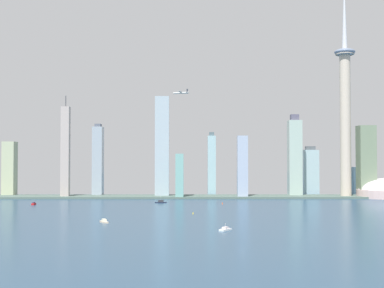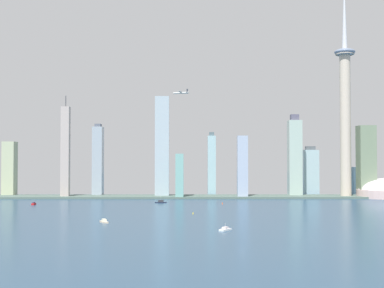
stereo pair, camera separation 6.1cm
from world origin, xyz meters
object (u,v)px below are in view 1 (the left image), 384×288
object	(u,v)px
boat_2	(161,202)
skyscraper_3	(65,152)
skyscraper_1	(10,169)
airplane	(181,93)
skyscraper_0	(372,147)
skyscraper_10	(180,176)
channel_buoy_0	(222,203)
skyscraper_9	(212,165)
boat_0	(104,221)
skyscraper_7	(310,172)
boat_4	(34,204)
skyscraper_5	(98,161)
boat_5	(225,229)
skyscraper_2	(162,147)
skyscraper_4	(360,181)
skyscraper_6	(242,167)
channel_buoy_1	(193,213)
skyscraper_11	(295,157)
observation_tower	(345,103)
skyscraper_8	(366,162)

from	to	relation	value
boat_2	skyscraper_3	bearing A→B (deg)	-50.58
skyscraper_1	airplane	distance (m)	324.09
skyscraper_0	skyscraper_10	bearing A→B (deg)	-161.35
channel_buoy_0	skyscraper_9	bearing A→B (deg)	91.98
boat_0	boat_2	bearing A→B (deg)	144.27
skyscraper_7	boat_4	bearing A→B (deg)	-154.20
skyscraper_5	boat_5	distance (m)	507.63
skyscraper_2	boat_2	world-z (taller)	skyscraper_2
skyscraper_0	skyscraper_4	bearing A→B (deg)	-126.13
skyscraper_5	skyscraper_6	size ratio (longest dim) A/B	1.22
skyscraper_9	boat_2	distance (m)	191.69
skyscraper_3	skyscraper_5	world-z (taller)	skyscraper_3
boat_4	channel_buoy_1	bearing A→B (deg)	-117.15
skyscraper_5	skyscraper_11	bearing A→B (deg)	-2.08
skyscraper_7	airplane	world-z (taller)	airplane
boat_0	boat_4	bearing A→B (deg)	-175.21
skyscraper_2	skyscraper_7	world-z (taller)	skyscraper_2
skyscraper_0	skyscraper_4	size ratio (longest dim) A/B	3.54
boat_5	boat_2	bearing A→B (deg)	50.72
skyscraper_11	boat_4	size ratio (longest dim) A/B	14.31
observation_tower	skyscraper_3	size ratio (longest dim) A/B	2.20
skyscraper_10	boat_2	xyz separation A→B (m)	(-26.02, -95.45, -34.91)
skyscraper_5	skyscraper_9	xyz separation A→B (m)	(198.25, 15.12, -7.11)
skyscraper_7	channel_buoy_1	bearing A→B (deg)	-121.87
skyscraper_4	boat_4	xyz separation A→B (m)	(-519.15, -196.02, -23.73)
skyscraper_0	skyscraper_11	bearing A→B (deg)	-153.89
skyscraper_8	airplane	xyz separation A→B (m)	(-310.27, 20.09, 117.58)
channel_buoy_0	channel_buoy_1	world-z (taller)	channel_buoy_0
skyscraper_0	airplane	world-z (taller)	airplane
channel_buoy_1	boat_5	bearing A→B (deg)	-79.80
skyscraper_1	boat_5	xyz separation A→B (m)	(340.63, -465.03, -46.01)
skyscraper_10	boat_2	bearing A→B (deg)	-105.25
skyscraper_8	skyscraper_11	size ratio (longest dim) A/B	0.85
skyscraper_6	skyscraper_8	distance (m)	208.83
skyscraper_0	skyscraper_7	bearing A→B (deg)	-162.13
skyscraper_8	skyscraper_9	world-z (taller)	skyscraper_8
skyscraper_8	boat_5	bearing A→B (deg)	-121.85
skyscraper_1	channel_buoy_0	size ratio (longest dim) A/B	31.53
skyscraper_11	channel_buoy_1	distance (m)	360.23
skyscraper_3	channel_buoy_1	xyz separation A→B (m)	(208.45, -274.35, -74.43)
channel_buoy_0	boat_4	bearing A→B (deg)	-177.82
skyscraper_2	boat_0	distance (m)	386.82
skyscraper_4	skyscraper_9	distance (m)	263.33
skyscraper_7	skyscraper_2	bearing A→B (deg)	-168.00
airplane	skyscraper_11	bearing A→B (deg)	-160.26
skyscraper_7	skyscraper_10	bearing A→B (deg)	-160.94
skyscraper_3	channel_buoy_1	size ratio (longest dim) A/B	66.90
skyscraper_8	skyscraper_2	bearing A→B (deg)	178.39
skyscraper_2	skyscraper_5	bearing A→B (deg)	165.06
observation_tower	channel_buoy_1	size ratio (longest dim) A/B	146.98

